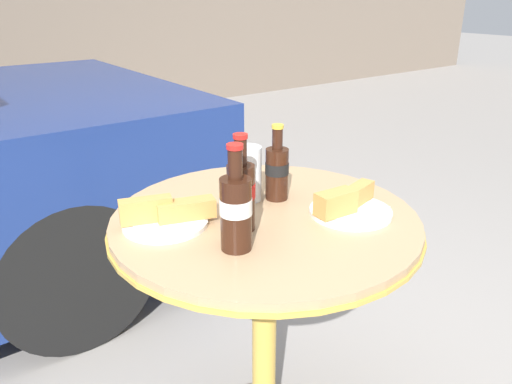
% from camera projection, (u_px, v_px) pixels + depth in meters
% --- Properties ---
extents(bistro_table, '(0.79, 0.79, 0.77)m').
position_uv_depth(bistro_table, '(265.00, 274.00, 1.34)').
color(bistro_table, gold).
rests_on(bistro_table, ground_plane).
extents(cola_bottle_left, '(0.07, 0.07, 0.23)m').
position_uv_depth(cola_bottle_left, '(241.00, 193.00, 1.16)').
color(cola_bottle_left, '#33190F').
rests_on(cola_bottle_left, bistro_table).
extents(cola_bottle_right, '(0.07, 0.07, 0.24)m').
position_uv_depth(cola_bottle_right, '(236.00, 209.00, 1.07)').
color(cola_bottle_right, '#33190F').
rests_on(cola_bottle_right, bistro_table).
extents(cola_bottle_center, '(0.06, 0.06, 0.21)m').
position_uv_depth(cola_bottle_center, '(277.00, 170.00, 1.34)').
color(cola_bottle_center, '#33190F').
rests_on(cola_bottle_center, bistro_table).
extents(drinking_glass, '(0.07, 0.07, 0.15)m').
position_uv_depth(drinking_glass, '(248.00, 176.00, 1.34)').
color(drinking_glass, black).
rests_on(drinking_glass, bistro_table).
extents(lunch_plate_near, '(0.23, 0.21, 0.07)m').
position_uv_depth(lunch_plate_near, '(166.00, 216.00, 1.21)').
color(lunch_plate_near, white).
rests_on(lunch_plate_near, bistro_table).
extents(lunch_plate_far, '(0.21, 0.21, 0.07)m').
position_uv_depth(lunch_plate_far, '(348.00, 206.00, 1.27)').
color(lunch_plate_far, white).
rests_on(lunch_plate_far, bistro_table).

